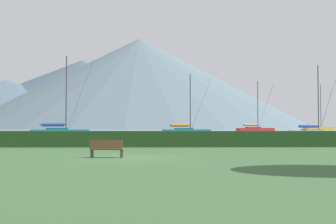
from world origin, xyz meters
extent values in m
plane|color=#385B33|center=(0.00, 0.00, 0.00)|extent=(1000.00, 1000.00, 0.00)
cube|color=#8C9EA3|center=(0.00, 137.00, 0.00)|extent=(320.00, 246.00, 0.00)
cube|color=#284C23|center=(0.00, 11.00, 0.65)|extent=(80.00, 1.20, 1.29)
cube|color=#19707A|center=(-11.80, 33.42, 0.61)|extent=(7.94, 3.46, 1.21)
cone|color=#19707A|center=(-7.42, 33.90, 0.61)|extent=(1.42, 1.17, 1.03)
cube|color=#16646E|center=(-12.24, 33.37, 1.05)|extent=(3.05, 2.15, 0.77)
cylinder|color=#333338|center=(-11.14, 33.49, 5.99)|extent=(0.15, 0.15, 10.66)
cylinder|color=#333338|center=(-12.87, 33.30, 1.87)|extent=(3.46, 0.51, 0.13)
cylinder|color=#2847A3|center=(-12.87, 33.30, 1.87)|extent=(2.98, 0.80, 0.48)
cylinder|color=#333338|center=(-9.34, 33.69, 5.73)|extent=(3.64, 0.43, 10.13)
cube|color=red|center=(22.46, 65.64, 0.62)|extent=(8.25, 4.10, 1.24)
cone|color=red|center=(26.90, 66.46, 0.62)|extent=(1.52, 1.28, 1.05)
cube|color=#A52020|center=(22.02, 65.56, 1.07)|extent=(3.23, 2.40, 0.79)
cylinder|color=#333338|center=(23.13, 65.76, 6.10)|extent=(0.16, 0.16, 10.84)
cylinder|color=#333338|center=(21.38, 65.44, 1.92)|extent=(3.51, 0.78, 0.14)
cylinder|color=tan|center=(21.38, 65.44, 1.92)|extent=(3.06, 1.04, 0.50)
cylinder|color=#333338|center=(24.96, 66.10, 5.83)|extent=(3.69, 0.72, 10.31)
cube|color=#9E9EA3|center=(23.20, 33.67, 0.54)|extent=(7.08, 3.23, 1.07)
cube|color=gray|center=(22.82, 33.62, 0.93)|extent=(2.73, 1.96, 0.68)
cylinder|color=#333338|center=(23.78, 33.75, 5.39)|extent=(0.14, 0.14, 9.61)
cylinder|color=#333338|center=(22.26, 33.55, 1.66)|extent=(3.06, 0.52, 0.12)
cylinder|color=#2847A3|center=(22.26, 33.55, 1.66)|extent=(2.65, 0.77, 0.43)
cylinder|color=#333338|center=(25.38, 33.97, 5.15)|extent=(3.22, 0.46, 9.14)
cube|color=#19707A|center=(5.87, 41.57, 0.58)|extent=(7.63, 3.38, 1.16)
cone|color=#19707A|center=(10.06, 42.06, 0.58)|extent=(1.37, 1.13, 0.99)
cube|color=#16646E|center=(5.45, 41.52, 1.01)|extent=(2.93, 2.08, 0.74)
cylinder|color=#333338|center=(6.50, 41.64, 5.31)|extent=(0.15, 0.15, 9.34)
cylinder|color=#333338|center=(4.85, 41.45, 1.80)|extent=(3.32, 0.51, 0.13)
cylinder|color=orange|center=(4.85, 41.45, 1.80)|extent=(2.86, 0.79, 0.46)
cylinder|color=#333338|center=(8.23, 41.85, 5.07)|extent=(3.49, 0.44, 8.88)
cube|color=gold|center=(45.52, 88.26, 0.63)|extent=(8.30, 4.20, 1.25)
cone|color=gold|center=(49.96, 89.13, 0.63)|extent=(1.54, 1.30, 1.06)
cube|color=gold|center=(45.07, 88.17, 1.08)|extent=(3.26, 2.43, 0.79)
cylinder|color=#333338|center=(46.18, 88.39, 6.91)|extent=(0.16, 0.16, 12.45)
cylinder|color=#333338|center=(44.43, 88.05, 1.93)|extent=(3.53, 0.82, 0.14)
cylinder|color=tan|center=(44.43, 88.05, 1.93)|extent=(3.07, 1.07, 0.50)
cylinder|color=#333338|center=(48.02, 88.75, 6.60)|extent=(3.70, 0.76, 11.83)
cube|color=brown|center=(-1.11, 0.12, 0.45)|extent=(1.83, 0.66, 0.06)
cube|color=brown|center=(-1.13, -0.06, 0.73)|extent=(1.80, 0.34, 0.45)
cylinder|color=#333338|center=(-0.28, 0.19, 0.23)|extent=(0.08, 0.08, 0.45)
cylinder|color=#333338|center=(-1.90, 0.38, 0.23)|extent=(0.08, 0.08, 0.45)
cylinder|color=#333338|center=(-0.32, -0.14, 0.23)|extent=(0.08, 0.08, 0.45)
cylinder|color=#333338|center=(-1.94, 0.05, 0.23)|extent=(0.08, 0.08, 0.45)
cone|color=#425666|center=(-78.81, 392.65, 34.88)|extent=(308.39, 308.39, 69.76)
cone|color=slate|center=(-16.25, 316.60, 37.85)|extent=(279.19, 279.19, 75.70)
cone|color=slate|center=(48.22, 414.04, 28.70)|extent=(211.06, 211.06, 57.41)
cone|color=#4C6070|center=(-139.56, 345.79, 21.87)|extent=(304.79, 304.79, 43.75)
camera|label=1|loc=(1.78, -21.55, 1.71)|focal=42.87mm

